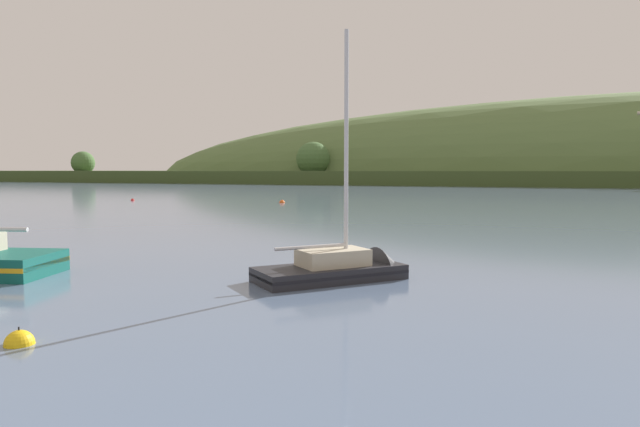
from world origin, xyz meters
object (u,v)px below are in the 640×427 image
at_px(mooring_buoy_off_fishing_boat, 19,345).
at_px(mooring_buoy_far_upstream, 133,200).
at_px(mooring_buoy_foreground, 282,203).
at_px(sailboat_near_mooring, 348,274).

distance_m(mooring_buoy_off_fishing_boat, mooring_buoy_far_upstream, 69.18).
bearing_deg(mooring_buoy_foreground, mooring_buoy_off_fishing_boat, -67.84).
distance_m(sailboat_near_mooring, mooring_buoy_foreground, 52.57).
distance_m(mooring_buoy_foreground, mooring_buoy_far_upstream, 22.22).
relative_size(mooring_buoy_foreground, mooring_buoy_off_fishing_boat, 1.04).
bearing_deg(mooring_buoy_far_upstream, sailboat_near_mooring, -40.14).
distance_m(sailboat_near_mooring, mooring_buoy_off_fishing_boat, 12.06).
bearing_deg(mooring_buoy_off_fishing_boat, mooring_buoy_far_upstream, 130.42).
xyz_separation_m(sailboat_near_mooring, mooring_buoy_foreground, (-27.14, 45.02, -0.17)).
height_order(sailboat_near_mooring, mooring_buoy_far_upstream, sailboat_near_mooring).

